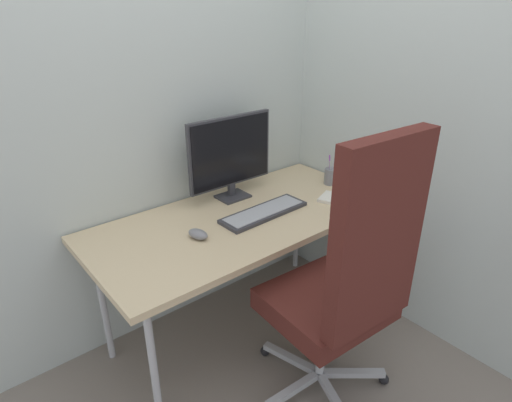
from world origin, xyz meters
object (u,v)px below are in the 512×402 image
Objects in this scene: keyboard at (264,212)px; pen_holder at (330,176)px; notebook at (342,200)px; mouse at (198,234)px; monitor at (231,154)px; office_chair at (347,280)px.

pen_holder is at bearing 5.65° from keyboard.
notebook is at bearing -20.86° from keyboard.
pen_holder is at bearing -11.54° from mouse.
monitor reaches higher than keyboard.
mouse is 0.44× the size of notebook.
office_chair is at bearing -77.20° from mouse.
mouse is (-0.39, -0.27, -0.23)m from monitor.
mouse is 0.60× the size of pen_holder.
office_chair is at bearing -133.87° from pen_holder.
monitor is at bearing 85.08° from office_chair.
notebook is (-0.14, -0.21, -0.04)m from pen_holder.
pen_holder reaches higher than keyboard.
mouse is (-0.39, 0.00, 0.01)m from keyboard.
pen_holder reaches higher than mouse.
pen_holder is (0.63, 0.66, 0.09)m from office_chair.
office_chair is 2.54× the size of monitor.
keyboard reaches higher than notebook.
office_chair reaches higher than notebook.
notebook is (0.41, -0.43, -0.24)m from monitor.
monitor reaches higher than mouse.
monitor is at bearing 112.96° from notebook.
notebook is (0.80, -0.16, -0.01)m from mouse.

